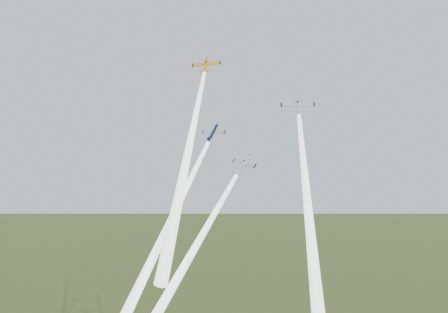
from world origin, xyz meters
TOP-DOWN VIEW (x-y plane):
  - plane_yellow at (-10.09, 7.23)m, footprint 8.98×7.17m
  - smoke_trail_yellow at (-5.87, -14.22)m, footprint 10.66×41.33m
  - plane_navy at (-4.27, -2.34)m, footprint 7.53×6.11m
  - smoke_trail_navy at (-8.27, -24.69)m, footprint 10.27×43.06m
  - plane_silver_right at (16.50, -1.84)m, footprint 9.48×8.23m
  - smoke_trail_silver_right at (23.60, -22.08)m, footprint 16.01×39.35m
  - plane_silver_low at (5.61, -8.88)m, footprint 8.89×6.97m
  - smoke_trail_silver_low at (-2.05, -27.12)m, footprint 16.97×35.55m

SIDE VIEW (x-z plane):
  - smoke_trail_silver_low at x=-2.05m, z-range 45.81..88.64m
  - smoke_trail_navy at x=-8.27m, z-range 46.61..96.22m
  - smoke_trail_silver_right at x=23.60m, z-range 55.39..102.08m
  - plane_silver_low at x=5.61m, z-range 86.69..93.68m
  - smoke_trail_yellow at x=-5.87m, z-range 66.92..114.58m
  - plane_navy at x=-4.27m, z-range 94.83..100.70m
  - plane_silver_right at x=16.50m, z-range 100.21..107.06m
  - plane_yellow at x=-10.09m, z-range 112.59..119.66m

